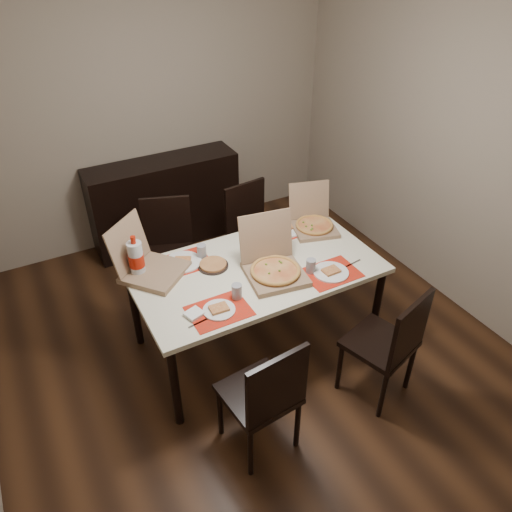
{
  "coord_description": "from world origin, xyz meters",
  "views": [
    {
      "loc": [
        -1.32,
        -2.63,
        2.92
      ],
      "look_at": [
        0.09,
        -0.02,
        0.85
      ],
      "focal_mm": 35.0,
      "sensor_mm": 36.0,
      "label": 1
    }
  ],
  "objects_px": {
    "chair_near_left": "(265,395)",
    "chair_near_right": "(390,342)",
    "sideboard": "(165,202)",
    "pizza_box_center": "(274,267)",
    "dip_bowl": "(254,246)",
    "chair_far_left": "(169,246)",
    "soda_bottle": "(136,259)",
    "chair_far_right": "(252,229)",
    "dining_table": "(256,274)"
  },
  "relations": [
    {
      "from": "chair_far_right",
      "to": "dip_bowl",
      "type": "height_order",
      "value": "chair_far_right"
    },
    {
      "from": "pizza_box_center",
      "to": "soda_bottle",
      "type": "xyz_separation_m",
      "value": [
        -0.86,
        0.45,
        0.08
      ]
    },
    {
      "from": "dining_table",
      "to": "pizza_box_center",
      "type": "height_order",
      "value": "pizza_box_center"
    },
    {
      "from": "chair_near_left",
      "to": "pizza_box_center",
      "type": "distance_m",
      "value": 0.95
    },
    {
      "from": "sideboard",
      "to": "chair_near_right",
      "type": "distance_m",
      "value": 2.77
    },
    {
      "from": "soda_bottle",
      "to": "dining_table",
      "type": "bearing_deg",
      "value": -21.87
    },
    {
      "from": "pizza_box_center",
      "to": "dip_bowl",
      "type": "distance_m",
      "value": 0.38
    },
    {
      "from": "sideboard",
      "to": "soda_bottle",
      "type": "bearing_deg",
      "value": -115.37
    },
    {
      "from": "sideboard",
      "to": "dining_table",
      "type": "relative_size",
      "value": 0.83
    },
    {
      "from": "chair_near_left",
      "to": "chair_near_right",
      "type": "height_order",
      "value": "same"
    },
    {
      "from": "sideboard",
      "to": "chair_near_left",
      "type": "xyz_separation_m",
      "value": [
        -0.33,
        -2.69,
        0.06
      ]
    },
    {
      "from": "chair_far_right",
      "to": "chair_near_right",
      "type": "bearing_deg",
      "value": -85.31
    },
    {
      "from": "sideboard",
      "to": "dining_table",
      "type": "distance_m",
      "value": 1.81
    },
    {
      "from": "dining_table",
      "to": "chair_near_right",
      "type": "xyz_separation_m",
      "value": [
        0.54,
        -0.9,
        -0.17
      ]
    },
    {
      "from": "chair_far_right",
      "to": "pizza_box_center",
      "type": "distance_m",
      "value": 1.05
    },
    {
      "from": "dip_bowl",
      "to": "soda_bottle",
      "type": "height_order",
      "value": "soda_bottle"
    },
    {
      "from": "chair_far_right",
      "to": "chair_near_left",
      "type": "bearing_deg",
      "value": -115.72
    },
    {
      "from": "chair_near_left",
      "to": "pizza_box_center",
      "type": "xyz_separation_m",
      "value": [
        0.49,
        0.76,
        0.3
      ]
    },
    {
      "from": "chair_near_right",
      "to": "chair_far_right",
      "type": "bearing_deg",
      "value": 94.69
    },
    {
      "from": "dining_table",
      "to": "chair_far_left",
      "type": "relative_size",
      "value": 1.94
    },
    {
      "from": "chair_far_left",
      "to": "sideboard",
      "type": "bearing_deg",
      "value": 72.49
    },
    {
      "from": "dining_table",
      "to": "chair_near_left",
      "type": "bearing_deg",
      "value": -115.17
    },
    {
      "from": "chair_near_right",
      "to": "chair_far_left",
      "type": "distance_m",
      "value": 2.03
    },
    {
      "from": "chair_near_left",
      "to": "chair_far_right",
      "type": "relative_size",
      "value": 1.0
    },
    {
      "from": "chair_far_right",
      "to": "pizza_box_center",
      "type": "xyz_separation_m",
      "value": [
        -0.33,
        -0.95,
        0.3
      ]
    },
    {
      "from": "sideboard",
      "to": "dip_bowl",
      "type": "height_order",
      "value": "sideboard"
    },
    {
      "from": "dining_table",
      "to": "pizza_box_center",
      "type": "distance_m",
      "value": 0.2
    },
    {
      "from": "chair_near_right",
      "to": "chair_far_left",
      "type": "bearing_deg",
      "value": 116.6
    },
    {
      "from": "soda_bottle",
      "to": "chair_near_left",
      "type": "bearing_deg",
      "value": -72.92
    },
    {
      "from": "dining_table",
      "to": "chair_far_left",
      "type": "distance_m",
      "value": 1.0
    },
    {
      "from": "dining_table",
      "to": "chair_far_right",
      "type": "relative_size",
      "value": 1.94
    },
    {
      "from": "chair_far_right",
      "to": "chair_far_left",
      "type": "bearing_deg",
      "value": 172.62
    },
    {
      "from": "sideboard",
      "to": "pizza_box_center",
      "type": "bearing_deg",
      "value": -85.25
    },
    {
      "from": "dining_table",
      "to": "dip_bowl",
      "type": "xyz_separation_m",
      "value": [
        0.11,
        0.24,
        0.08
      ]
    },
    {
      "from": "dining_table",
      "to": "chair_near_left",
      "type": "relative_size",
      "value": 1.94
    },
    {
      "from": "dip_bowl",
      "to": "soda_bottle",
      "type": "xyz_separation_m",
      "value": [
        -0.9,
        0.08,
        0.12
      ]
    },
    {
      "from": "chair_near_left",
      "to": "chair_far_right",
      "type": "distance_m",
      "value": 1.89
    },
    {
      "from": "dining_table",
      "to": "chair_far_right",
      "type": "xyz_separation_m",
      "value": [
        0.4,
        0.81,
        -0.17
      ]
    },
    {
      "from": "dining_table",
      "to": "chair_near_left",
      "type": "height_order",
      "value": "chair_near_left"
    },
    {
      "from": "chair_near_left",
      "to": "dip_bowl",
      "type": "bearing_deg",
      "value": 64.97
    },
    {
      "from": "sideboard",
      "to": "dining_table",
      "type": "bearing_deg",
      "value": -87.19
    },
    {
      "from": "soda_bottle",
      "to": "chair_near_right",
      "type": "bearing_deg",
      "value": -42.46
    },
    {
      "from": "chair_near_right",
      "to": "dip_bowl",
      "type": "distance_m",
      "value": 1.25
    },
    {
      "from": "chair_far_right",
      "to": "soda_bottle",
      "type": "distance_m",
      "value": 1.35
    },
    {
      "from": "chair_far_left",
      "to": "pizza_box_center",
      "type": "distance_m",
      "value": 1.18
    },
    {
      "from": "dining_table",
      "to": "soda_bottle",
      "type": "height_order",
      "value": "soda_bottle"
    },
    {
      "from": "chair_near_left",
      "to": "dining_table",
      "type": "bearing_deg",
      "value": 64.83
    },
    {
      "from": "chair_far_right",
      "to": "dip_bowl",
      "type": "distance_m",
      "value": 0.7
    },
    {
      "from": "chair_near_right",
      "to": "chair_far_right",
      "type": "relative_size",
      "value": 1.0
    },
    {
      "from": "chair_far_left",
      "to": "chair_far_right",
      "type": "bearing_deg",
      "value": -7.38
    }
  ]
}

